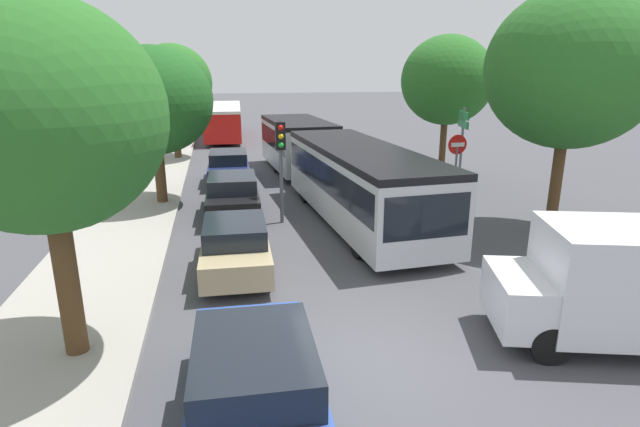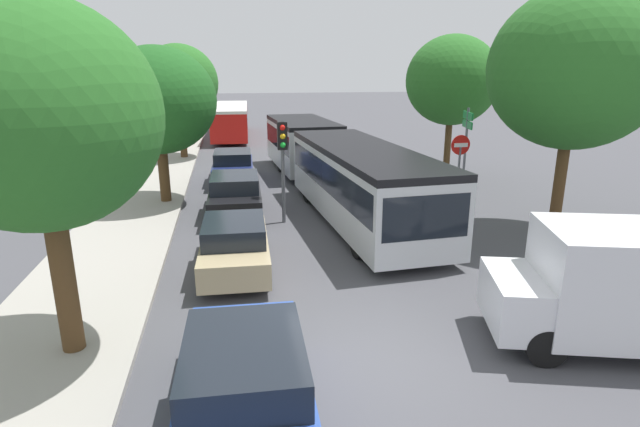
# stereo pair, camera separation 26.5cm
# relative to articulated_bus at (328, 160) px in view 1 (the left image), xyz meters

# --- Properties ---
(ground_plane) EXTENTS (200.00, 200.00, 0.00)m
(ground_plane) POSITION_rel_articulated_bus_xyz_m (-1.86, -11.97, -1.49)
(ground_plane) COLOR #47474C
(kerb_strip_left) EXTENTS (3.20, 41.17, 0.14)m
(kerb_strip_left) POSITION_rel_articulated_bus_xyz_m (-7.51, 3.62, -1.42)
(kerb_strip_left) COLOR #9E998E
(kerb_strip_left) RESTS_ON ground
(articulated_bus) EXTENTS (3.78, 17.52, 2.58)m
(articulated_bus) POSITION_rel_articulated_bus_xyz_m (0.00, 0.00, 0.00)
(articulated_bus) COLOR silver
(articulated_bus) RESTS_ON ground
(city_bus_rear) EXTENTS (2.90, 11.11, 2.37)m
(city_bus_rear) POSITION_rel_articulated_bus_xyz_m (-3.78, 19.20, -0.12)
(city_bus_rear) COLOR red
(city_bus_rear) RESTS_ON ground
(queued_car_blue) EXTENTS (1.94, 4.31, 1.48)m
(queued_car_blue) POSITION_rel_articulated_bus_xyz_m (-4.00, -13.33, -0.74)
(queued_car_blue) COLOR #284799
(queued_car_blue) RESTS_ON ground
(queued_car_tan) EXTENTS (1.80, 4.00, 1.37)m
(queued_car_tan) POSITION_rel_articulated_bus_xyz_m (-4.03, -7.23, -0.80)
(queued_car_tan) COLOR tan
(queued_car_tan) RESTS_ON ground
(queued_car_black) EXTENTS (1.91, 4.25, 1.46)m
(queued_car_black) POSITION_rel_articulated_bus_xyz_m (-3.92, -2.00, -0.75)
(queued_car_black) COLOR black
(queued_car_black) RESTS_ON ground
(queued_car_navy) EXTENTS (1.91, 4.24, 1.46)m
(queued_car_navy) POSITION_rel_articulated_bus_xyz_m (-3.91, 3.37, -0.75)
(queued_car_navy) COLOR navy
(queued_car_navy) RESTS_ON ground
(traffic_light) EXTENTS (0.32, 0.36, 3.40)m
(traffic_light) POSITION_rel_articulated_bus_xyz_m (-2.32, -3.29, 1.01)
(traffic_light) COLOR #56595E
(traffic_light) RESTS_ON ground
(no_entry_sign) EXTENTS (0.70, 0.08, 2.82)m
(no_entry_sign) POSITION_rel_articulated_bus_xyz_m (3.98, -3.20, 0.39)
(no_entry_sign) COLOR #56595E
(no_entry_sign) RESTS_ON ground
(direction_sign_post) EXTENTS (0.37, 1.38, 3.60)m
(direction_sign_post) POSITION_rel_articulated_bus_xyz_m (5.13, -1.29, 1.06)
(direction_sign_post) COLOR #56595E
(direction_sign_post) RESTS_ON ground
(tree_left_near) EXTENTS (3.90, 3.90, 6.23)m
(tree_left_near) POSITION_rel_articulated_bus_xyz_m (-7.03, -10.74, 2.83)
(tree_left_near) COLOR #51381E
(tree_left_near) RESTS_ON ground
(tree_left_mid) EXTENTS (4.29, 4.29, 5.89)m
(tree_left_mid) POSITION_rel_articulated_bus_xyz_m (-6.54, -0.07, 2.43)
(tree_left_mid) COLOR #51381E
(tree_left_mid) RESTS_ON ground
(tree_left_far) EXTENTS (4.33, 4.33, 6.38)m
(tree_left_far) POSITION_rel_articulated_bus_xyz_m (-6.56, 10.05, 2.68)
(tree_left_far) COLOR #51381E
(tree_left_far) RESTS_ON ground
(tree_right_near) EXTENTS (4.96, 4.96, 7.39)m
(tree_right_near) POSITION_rel_articulated_bus_xyz_m (5.96, -6.04, 3.55)
(tree_right_near) COLOR #51381E
(tree_right_near) RESTS_ON ground
(tree_right_mid) EXTENTS (4.13, 4.13, 6.52)m
(tree_right_mid) POSITION_rel_articulated_bus_xyz_m (5.95, 2.13, 3.04)
(tree_right_mid) COLOR #51381E
(tree_right_mid) RESTS_ON ground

